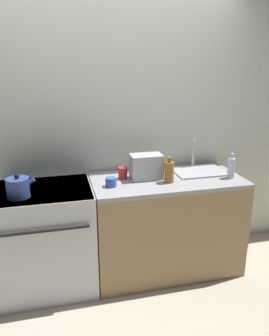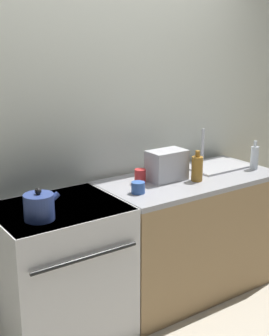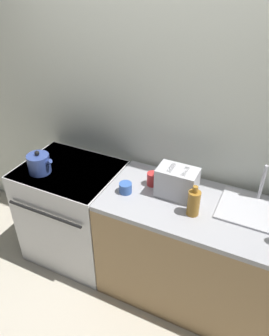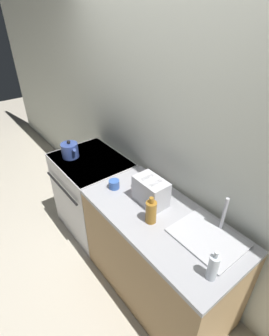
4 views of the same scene
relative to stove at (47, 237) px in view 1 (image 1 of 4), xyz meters
The scene contains 11 objects.
ground_plane 0.81m from the stove, 28.40° to the right, with size 12.00×12.00×0.00m, color beige.
wall_back 1.10m from the stove, 33.51° to the left, with size 8.00×0.05×2.60m.
stove is the anchor object (origin of this frame).
counter_block 1.07m from the stove, ahead, with size 1.33×0.65×0.90m.
kettle 0.56m from the stove, 143.09° to the right, with size 0.22×0.17×0.19m.
toaster 1.04m from the stove, ahead, with size 0.28×0.17×0.22m.
sink_tray 1.49m from the stove, ahead, with size 0.47×0.37×0.28m.
bottle_amber 1.18m from the stove, ahead, with size 0.08×0.08×0.22m.
bottle_clear 1.71m from the stove, ahead, with size 0.06×0.06×0.22m.
cup_blue 0.73m from the stove, ahead, with size 0.09×0.09×0.08m.
cup_red 0.85m from the stove, ahead, with size 0.08×0.08×0.10m.
Camera 1 is at (-0.46, -2.26, 1.87)m, focal length 35.00 mm.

